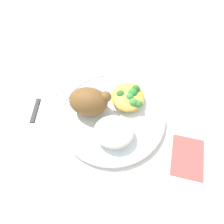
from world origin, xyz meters
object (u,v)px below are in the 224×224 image
(fork, at_px, (53,103))
(knife, at_px, (38,99))
(roasted_chicken, at_px, (89,101))
(mac_cheese_with_broccoli, at_px, (129,96))
(napkin, at_px, (188,157))
(plate, at_px, (112,116))
(rice_pile, at_px, (114,132))

(fork, height_order, knife, knife)
(roasted_chicken, relative_size, knife, 0.59)
(mac_cheese_with_broccoli, distance_m, fork, 0.22)
(mac_cheese_with_broccoli, distance_m, napkin, 0.22)
(fork, bearing_deg, mac_cheese_with_broccoli, 8.16)
(plate, height_order, napkin, plate)
(plate, bearing_deg, rice_pile, -77.06)
(roasted_chicken, bearing_deg, napkin, -18.89)
(rice_pile, bearing_deg, roasted_chicken, 137.54)
(napkin, bearing_deg, fork, 164.65)
(plate, distance_m, mac_cheese_with_broccoli, 0.07)
(fork, distance_m, knife, 0.05)
(knife, bearing_deg, roasted_chicken, -6.60)
(roasted_chicken, relative_size, napkin, 1.00)
(roasted_chicken, relative_size, rice_pile, 1.09)
(roasted_chicken, relative_size, mac_cheese_with_broccoli, 1.14)
(plate, relative_size, knife, 1.56)
(fork, xyz_separation_m, napkin, (0.39, -0.11, -0.00))
(napkin, bearing_deg, knife, 165.60)
(plate, distance_m, napkin, 0.23)
(rice_pile, height_order, fork, rice_pile)
(plate, relative_size, mac_cheese_with_broccoli, 3.03)
(plate, bearing_deg, roasted_chicken, 173.41)
(knife, bearing_deg, fork, -6.18)
(plate, xyz_separation_m, mac_cheese_with_broccoli, (0.04, 0.05, 0.03))
(roasted_chicken, bearing_deg, knife, 173.40)
(roasted_chicken, distance_m, fork, 0.13)
(mac_cheese_with_broccoli, xyz_separation_m, fork, (-0.22, -0.03, -0.04))
(rice_pile, bearing_deg, mac_cheese_with_broccoli, 77.75)
(roasted_chicken, height_order, knife, roasted_chicken)
(roasted_chicken, bearing_deg, fork, 173.24)
(mac_cheese_with_broccoli, bearing_deg, napkin, -39.15)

